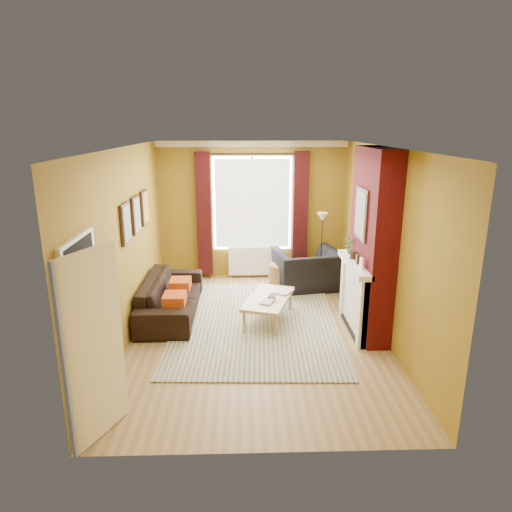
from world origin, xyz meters
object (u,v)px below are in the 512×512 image
(coffee_table, at_px, (269,300))
(floor_lamp, at_px, (322,228))
(armchair, at_px, (307,270))
(sofa, at_px, (171,296))
(wicker_stool, at_px, (279,277))

(coffee_table, height_order, floor_lamp, floor_lamp)
(armchair, xyz_separation_m, floor_lamp, (0.31, 0.21, 0.77))
(sofa, bearing_deg, armchair, -64.25)
(sofa, height_order, coffee_table, sofa)
(sofa, relative_size, floor_lamp, 1.49)
(wicker_stool, relative_size, floor_lamp, 0.33)
(armchair, distance_m, wicker_stool, 0.56)
(wicker_stool, bearing_deg, coffee_table, -100.61)
(wicker_stool, bearing_deg, sofa, -148.24)
(wicker_stool, bearing_deg, armchair, -1.71)
(sofa, xyz_separation_m, coffee_table, (1.63, -0.34, 0.04))
(armchair, bearing_deg, wicker_stool, -12.48)
(coffee_table, bearing_deg, sofa, -173.79)
(armchair, bearing_deg, sofa, 14.69)
(armchair, height_order, floor_lamp, floor_lamp)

